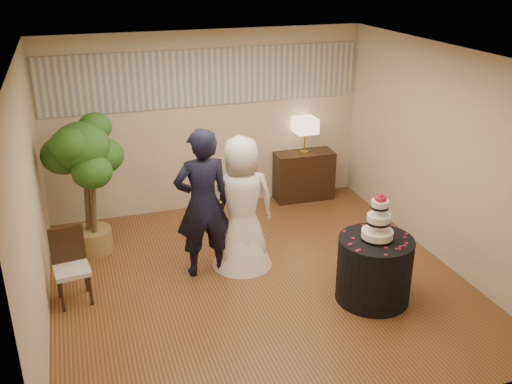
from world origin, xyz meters
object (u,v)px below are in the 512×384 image
object	(u,v)px
ficus_tree	(86,186)
side_chair	(72,268)
groom	(203,204)
table_lamp	(305,135)
wedding_cake	(379,217)
console	(304,175)
bride	(242,203)
cake_table	(374,269)

from	to	relation	value
ficus_tree	side_chair	world-z (taller)	ficus_tree
groom	table_lamp	size ratio (longest dim) A/B	3.33
groom	side_chair	world-z (taller)	groom
groom	ficus_tree	size ratio (longest dim) A/B	1.00
groom	wedding_cake	world-z (taller)	groom
wedding_cake	console	xyz separation A→B (m)	(0.39, 3.07, -0.67)
bride	cake_table	world-z (taller)	bride
console	bride	bearing A→B (deg)	-129.88
groom	bride	world-z (taller)	groom
wedding_cake	ficus_tree	world-z (taller)	ficus_tree
groom	ficus_tree	world-z (taller)	ficus_tree
groom	cake_table	distance (m)	2.21
cake_table	wedding_cake	size ratio (longest dim) A/B	1.53
bride	console	bearing A→B (deg)	-131.00
groom	table_lamp	xyz separation A→B (m)	(2.14, 1.85, 0.13)
wedding_cake	console	distance (m)	3.17
bride	groom	bearing A→B (deg)	5.76
bride	cake_table	bearing A→B (deg)	135.19
wedding_cake	bride	bearing A→B (deg)	134.22
groom	wedding_cake	distance (m)	2.14
wedding_cake	ficus_tree	distance (m)	3.82
groom	ficus_tree	distance (m)	1.69
cake_table	side_chair	size ratio (longest dim) A/B	0.97
bride	wedding_cake	distance (m)	1.78
wedding_cake	ficus_tree	bearing A→B (deg)	143.85
ficus_tree	side_chair	bearing A→B (deg)	-103.10
bride	side_chair	xyz separation A→B (m)	(-2.13, -0.22, -0.43)
cake_table	ficus_tree	world-z (taller)	ficus_tree
bride	table_lamp	world-z (taller)	bride
console	table_lamp	world-z (taller)	table_lamp
table_lamp	bride	bearing A→B (deg)	-131.97
cake_table	console	size ratio (longest dim) A/B	0.90
groom	console	xyz separation A→B (m)	(2.14, 1.85, -0.56)
console	ficus_tree	size ratio (longest dim) A/B	0.50
bride	console	distance (m)	2.48
console	ficus_tree	xyz separation A→B (m)	(-3.48, -0.82, 0.57)
console	ficus_tree	world-z (taller)	ficus_tree
groom	console	size ratio (longest dim) A/B	1.99
bride	table_lamp	bearing A→B (deg)	-131.00
groom	table_lamp	distance (m)	2.83
wedding_cake	ficus_tree	size ratio (longest dim) A/B	0.29
cake_table	console	xyz separation A→B (m)	(0.39, 3.07, 0.01)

